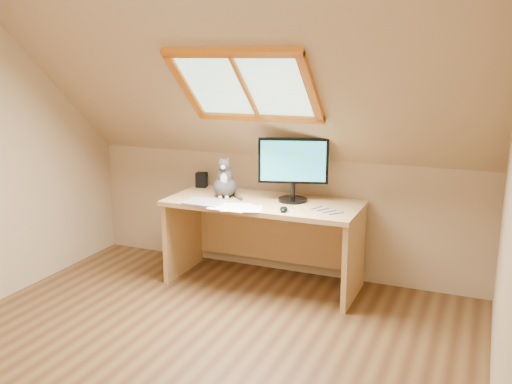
% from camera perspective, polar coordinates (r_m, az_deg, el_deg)
% --- Properties ---
extents(ground, '(3.50, 3.50, 0.00)m').
position_cam_1_polar(ground, '(3.64, -7.81, -16.80)').
color(ground, brown).
rests_on(ground, ground).
extents(room_shell, '(3.52, 3.52, 2.41)m').
position_cam_1_polar(room_shell, '(3.10, -9.52, 5.92)').
color(room_shell, tan).
rests_on(room_shell, ground).
extents(desk, '(1.55, 0.68, 0.71)m').
position_cam_1_polar(desk, '(4.65, 1.06, -3.32)').
color(desk, tan).
rests_on(desk, ground).
extents(monitor, '(0.54, 0.23, 0.51)m').
position_cam_1_polar(monitor, '(4.46, 3.74, 2.69)').
color(monitor, black).
rests_on(monitor, desk).
extents(cat, '(0.24, 0.27, 0.35)m').
position_cam_1_polar(cat, '(4.65, -3.11, 1.03)').
color(cat, '#433E3B').
rests_on(cat, desk).
extents(desk_speaker, '(0.11, 0.11, 0.13)m').
position_cam_1_polar(desk_speaker, '(5.02, -5.46, 1.22)').
color(desk_speaker, black).
rests_on(desk_speaker, desk).
extents(graphics_tablet, '(0.31, 0.22, 0.01)m').
position_cam_1_polar(graphics_tablet, '(4.48, -5.14, -1.02)').
color(graphics_tablet, '#B2B2B7').
rests_on(graphics_tablet, desk).
extents(mouse, '(0.09, 0.12, 0.03)m').
position_cam_1_polar(mouse, '(4.23, 2.79, -1.72)').
color(mouse, black).
rests_on(mouse, desk).
extents(papers, '(0.35, 0.30, 0.01)m').
position_cam_1_polar(papers, '(4.32, -1.26, -1.57)').
color(papers, white).
rests_on(papers, desk).
extents(cables, '(0.51, 0.26, 0.01)m').
position_cam_1_polar(cables, '(4.28, 5.76, -1.77)').
color(cables, silver).
rests_on(cables, desk).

